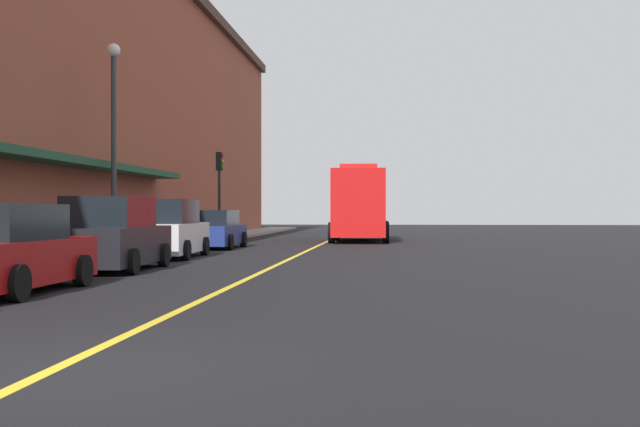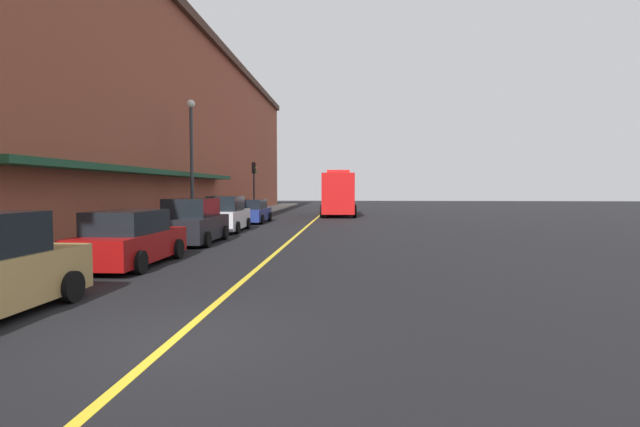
% 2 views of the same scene
% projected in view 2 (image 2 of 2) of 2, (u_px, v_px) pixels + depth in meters
% --- Properties ---
extents(ground_plane, '(112.00, 112.00, 0.00)m').
position_uv_depth(ground_plane, '(312.00, 222.00, 32.00)').
color(ground_plane, black).
extents(sidewalk_left, '(2.40, 70.00, 0.15)m').
position_uv_depth(sidewalk_left, '(224.00, 221.00, 32.41)').
color(sidewalk_left, gray).
rests_on(sidewalk_left, ground).
extents(lane_center_stripe, '(0.16, 70.00, 0.01)m').
position_uv_depth(lane_center_stripe, '(312.00, 222.00, 32.00)').
color(lane_center_stripe, gold).
rests_on(lane_center_stripe, ground).
extents(brick_building_left, '(13.66, 64.00, 13.42)m').
position_uv_depth(brick_building_left, '(111.00, 124.00, 31.56)').
color(brick_building_left, brown).
rests_on(brick_building_left, ground).
extents(parked_car_1, '(2.03, 4.52, 1.66)m').
position_uv_depth(parked_car_1, '(130.00, 240.00, 13.87)').
color(parked_car_1, maroon).
rests_on(parked_car_1, ground).
extents(parked_car_2, '(2.22, 4.61, 1.89)m').
position_uv_depth(parked_car_2, '(193.00, 223.00, 19.48)').
color(parked_car_2, black).
rests_on(parked_car_2, ground).
extents(parked_car_3, '(2.07, 4.68, 1.91)m').
position_uv_depth(parked_car_3, '(226.00, 215.00, 24.96)').
color(parked_car_3, silver).
rests_on(parked_car_3, ground).
extents(parked_car_4, '(1.99, 4.88, 1.57)m').
position_uv_depth(parked_car_4, '(253.00, 212.00, 31.37)').
color(parked_car_4, navy).
rests_on(parked_car_4, ground).
extents(fire_truck, '(2.98, 7.79, 3.76)m').
position_uv_depth(fire_truck, '(339.00, 195.00, 39.29)').
color(fire_truck, red).
rests_on(fire_truck, ground).
extents(parking_meter_0, '(0.14, 0.18, 1.33)m').
position_uv_depth(parking_meter_0, '(206.00, 211.00, 25.75)').
color(parking_meter_0, '#4C4C51').
rests_on(parking_meter_0, sidewalk_left).
extents(parking_meter_1, '(0.14, 0.18, 1.33)m').
position_uv_depth(parking_meter_1, '(225.00, 208.00, 29.50)').
color(parking_meter_1, '#4C4C51').
rests_on(parking_meter_1, sidewalk_left).
extents(street_lamp_left, '(0.44, 0.44, 6.94)m').
position_uv_depth(street_lamp_left, '(192.00, 150.00, 25.10)').
color(street_lamp_left, '#33383D').
rests_on(street_lamp_left, sidewalk_left).
extents(traffic_light_near, '(0.38, 0.36, 4.30)m').
position_uv_depth(traffic_light_near, '(254.00, 178.00, 38.10)').
color(traffic_light_near, '#232326').
rests_on(traffic_light_near, sidewalk_left).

